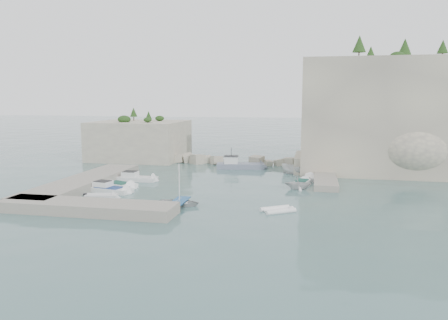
% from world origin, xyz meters
% --- Properties ---
extents(ground, '(400.00, 400.00, 0.00)m').
position_xyz_m(ground, '(0.00, 0.00, 0.00)').
color(ground, '#476A6A').
rests_on(ground, ground).
extents(cliff_east, '(26.00, 22.00, 17.00)m').
position_xyz_m(cliff_east, '(23.00, 23.00, 8.50)').
color(cliff_east, beige).
rests_on(cliff_east, ground).
extents(cliff_terrace, '(8.00, 10.00, 2.50)m').
position_xyz_m(cliff_terrace, '(13.00, 18.00, 1.25)').
color(cliff_terrace, beige).
rests_on(cliff_terrace, ground).
extents(outcrop_west, '(16.00, 14.00, 7.00)m').
position_xyz_m(outcrop_west, '(-20.00, 25.00, 3.50)').
color(outcrop_west, beige).
rests_on(outcrop_west, ground).
extents(quay_west, '(5.00, 24.00, 1.10)m').
position_xyz_m(quay_west, '(-17.00, -1.00, 0.55)').
color(quay_west, '#9E9689').
rests_on(quay_west, ground).
extents(quay_south, '(18.00, 4.00, 1.10)m').
position_xyz_m(quay_south, '(-10.00, -12.50, 0.55)').
color(quay_south, '#9E9689').
rests_on(quay_south, ground).
extents(ledge_east, '(3.00, 16.00, 0.80)m').
position_xyz_m(ledge_east, '(13.50, 10.00, 0.40)').
color(ledge_east, '#9E9689').
rests_on(ledge_east, ground).
extents(breakwater, '(28.00, 3.00, 1.40)m').
position_xyz_m(breakwater, '(-1.00, 22.00, 0.70)').
color(breakwater, beige).
rests_on(breakwater, ground).
extents(motorboat_b, '(6.31, 2.15, 1.40)m').
position_xyz_m(motorboat_b, '(-12.02, 4.29, 0.00)').
color(motorboat_b, silver).
rests_on(motorboat_b, ground).
extents(motorboat_c, '(5.74, 3.81, 0.70)m').
position_xyz_m(motorboat_c, '(-12.44, -0.25, 0.00)').
color(motorboat_c, white).
rests_on(motorboat_c, ground).
extents(motorboat_d, '(6.74, 3.21, 1.40)m').
position_xyz_m(motorboat_d, '(-12.38, -3.18, 0.00)').
color(motorboat_d, white).
rests_on(motorboat_d, ground).
extents(motorboat_e, '(4.11, 2.42, 0.70)m').
position_xyz_m(motorboat_e, '(-11.50, -6.78, 0.00)').
color(motorboat_e, silver).
rests_on(motorboat_e, ground).
extents(rowboat, '(4.36, 3.15, 0.89)m').
position_xyz_m(rowboat, '(-1.95, -7.79, 0.00)').
color(rowboat, silver).
rests_on(rowboat, ground).
extents(inflatable_dinghy, '(3.90, 3.38, 0.44)m').
position_xyz_m(inflatable_dinghy, '(8.52, -8.24, 0.00)').
color(inflatable_dinghy, white).
rests_on(inflatable_dinghy, ground).
extents(tender_east_a, '(3.60, 3.20, 1.75)m').
position_xyz_m(tender_east_a, '(10.07, 3.32, 0.00)').
color(tender_east_a, silver).
rests_on(tender_east_a, ground).
extents(tender_east_b, '(2.56, 4.88, 0.70)m').
position_xyz_m(tender_east_b, '(10.46, 6.16, 0.00)').
color(tender_east_b, white).
rests_on(tender_east_b, ground).
extents(tender_east_c, '(1.61, 4.48, 0.70)m').
position_xyz_m(tender_east_c, '(11.41, 10.02, 0.00)').
color(tender_east_c, silver).
rests_on(tender_east_c, ground).
extents(tender_east_d, '(4.96, 3.73, 1.81)m').
position_xyz_m(tender_east_d, '(9.23, 13.89, 0.00)').
color(tender_east_d, white).
rests_on(tender_east_d, ground).
extents(work_boat, '(8.60, 3.63, 2.20)m').
position_xyz_m(work_boat, '(0.33, 17.50, 0.00)').
color(work_boat, slate).
rests_on(work_boat, ground).
extents(rowboat_mast, '(0.10, 0.10, 4.20)m').
position_xyz_m(rowboat_mast, '(-1.95, -7.79, 2.55)').
color(rowboat_mast, white).
rests_on(rowboat_mast, rowboat).
extents(vegetation, '(53.48, 13.88, 13.40)m').
position_xyz_m(vegetation, '(17.83, 24.40, 17.93)').
color(vegetation, '#1E4219').
rests_on(vegetation, ground).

